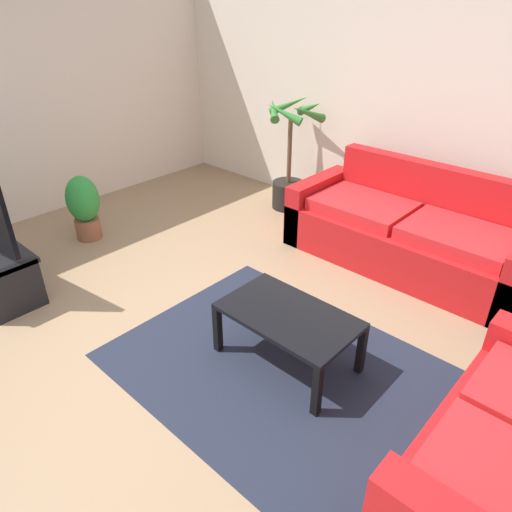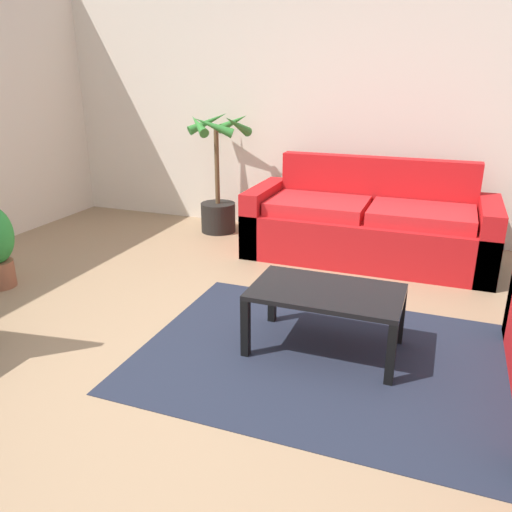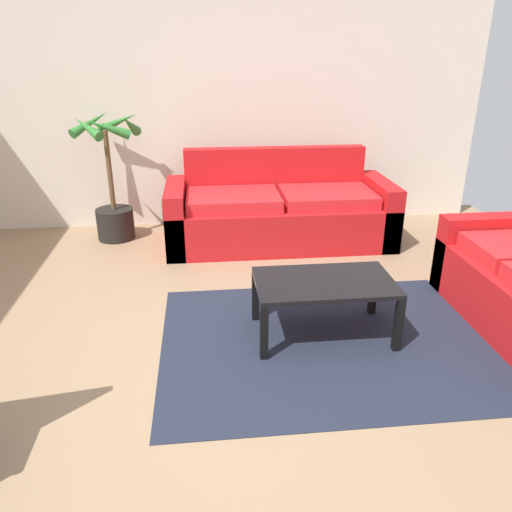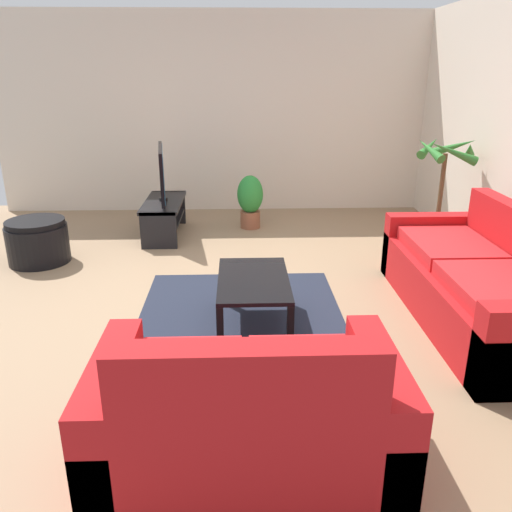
% 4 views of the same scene
% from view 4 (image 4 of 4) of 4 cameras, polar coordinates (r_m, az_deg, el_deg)
% --- Properties ---
extents(ground_plane, '(6.60, 6.60, 0.00)m').
position_cam_4_polar(ground_plane, '(4.86, -5.99, -3.78)').
color(ground_plane, '#937556').
extents(wall_left, '(0.06, 6.00, 2.70)m').
position_cam_4_polar(wall_left, '(7.47, -4.87, 15.29)').
color(wall_left, beige).
rests_on(wall_left, ground).
extents(couch_main, '(2.23, 0.90, 0.90)m').
position_cam_4_polar(couch_main, '(4.53, 23.44, -3.07)').
color(couch_main, red).
rests_on(couch_main, ground).
extents(couch_loveseat, '(0.90, 1.53, 0.90)m').
position_cam_4_polar(couch_loveseat, '(2.72, -1.01, -17.42)').
color(couch_loveseat, red).
rests_on(couch_loveseat, ground).
extents(tv_stand, '(1.10, 0.45, 0.44)m').
position_cam_4_polar(tv_stand, '(6.46, -10.11, 4.74)').
color(tv_stand, black).
rests_on(tv_stand, ground).
extents(tv, '(1.08, 0.19, 0.65)m').
position_cam_4_polar(tv, '(6.36, -10.34, 9.00)').
color(tv, black).
rests_on(tv, tv_stand).
extents(coffee_table, '(0.92, 0.55, 0.41)m').
position_cam_4_polar(coffee_table, '(4.05, -0.29, -3.19)').
color(coffee_table, black).
rests_on(coffee_table, ground).
extents(area_rug, '(2.20, 1.70, 0.01)m').
position_cam_4_polar(area_rug, '(4.20, -1.65, -7.61)').
color(area_rug, '#1E2333').
rests_on(area_rug, ground).
extents(potted_palm, '(0.70, 0.67, 1.30)m').
position_cam_4_polar(potted_palm, '(6.02, 19.58, 4.84)').
color(potted_palm, black).
rests_on(potted_palm, ground).
extents(potted_plant_small, '(0.33, 0.33, 0.68)m').
position_cam_4_polar(potted_plant_small, '(6.65, -0.65, 6.24)').
color(potted_plant_small, brown).
rests_on(potted_plant_small, ground).
extents(ottoman, '(0.63, 0.63, 0.46)m').
position_cam_4_polar(ottoman, '(5.94, -22.96, 1.49)').
color(ottoman, black).
rests_on(ottoman, ground).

